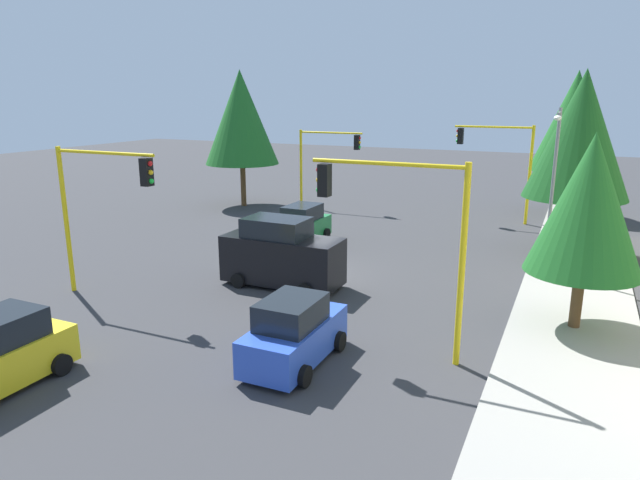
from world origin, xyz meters
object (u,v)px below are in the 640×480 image
(tree_roadside_near, at_px, (588,205))
(tree_roadside_far, at_px, (574,121))
(traffic_signal_far_right, at_px, (326,153))
(traffic_signal_far_left, at_px, (500,154))
(tree_roadside_mid, at_px, (580,135))
(car_green, at_px, (301,226))
(tree_opposite_side, at_px, (241,118))
(traffic_signal_near_right, at_px, (98,194))
(street_lamp_curbside, at_px, (553,175))
(traffic_signal_near_left, at_px, (400,219))
(delivery_van_black, at_px, (282,255))
(car_blue, at_px, (294,333))

(tree_roadside_near, xyz_separation_m, tree_roadside_far, (-20.00, -1.00, 1.73))
(traffic_signal_far_right, distance_m, traffic_signal_far_left, 11.35)
(traffic_signal_far_right, xyz_separation_m, traffic_signal_far_left, (0.00, 11.34, 0.40))
(tree_roadside_mid, relative_size, car_green, 2.08)
(tree_opposite_side, height_order, car_green, tree_opposite_side)
(tree_roadside_far, bearing_deg, tree_roadside_mid, 2.86)
(traffic_signal_near_right, xyz_separation_m, car_green, (-10.41, 3.00, -3.09))
(traffic_signal_near_right, distance_m, street_lamp_curbside, 17.73)
(street_lamp_curbside, distance_m, tree_roadside_near, 5.76)
(traffic_signal_near_left, relative_size, delivery_van_black, 1.20)
(street_lamp_curbside, height_order, car_blue, street_lamp_curbside)
(traffic_signal_near_right, relative_size, tree_roadside_mid, 0.65)
(tree_roadside_mid, distance_m, car_blue, 17.88)
(traffic_signal_far_right, xyz_separation_m, traffic_signal_near_right, (20.00, -0.07, 0.28))
(traffic_signal_far_left, height_order, tree_roadside_mid, tree_roadside_mid)
(traffic_signal_far_left, xyz_separation_m, delivery_van_black, (16.00, -6.05, -2.83))
(tree_roadside_mid, bearing_deg, tree_opposite_side, -100.78)
(tree_opposite_side, distance_m, car_green, 12.37)
(traffic_signal_far_left, height_order, delivery_van_black, traffic_signal_far_left)
(traffic_signal_far_left, xyz_separation_m, street_lamp_curbside, (10.39, 3.48, 0.24))
(traffic_signal_far_right, bearing_deg, traffic_signal_far_left, 90.00)
(car_blue, height_order, car_green, same)
(tree_roadside_mid, bearing_deg, car_blue, -23.08)
(tree_roadside_mid, bearing_deg, car_green, -74.20)
(traffic_signal_near_left, bearing_deg, delivery_van_black, -123.51)
(traffic_signal_far_right, bearing_deg, traffic_signal_near_right, -0.19)
(traffic_signal_near_left, height_order, delivery_van_black, traffic_signal_near_left)
(tree_opposite_side, bearing_deg, car_green, 47.59)
(delivery_van_black, bearing_deg, tree_roadside_far, 153.82)
(car_blue, bearing_deg, traffic_signal_near_right, -101.64)
(traffic_signal_near_right, bearing_deg, tree_roadside_near, 103.88)
(traffic_signal_near_right, relative_size, delivery_van_black, 1.17)
(tree_roadside_far, bearing_deg, traffic_signal_far_right, -75.18)
(tree_opposite_side, distance_m, car_blue, 24.96)
(car_green, bearing_deg, tree_roadside_mid, 105.80)
(tree_opposite_side, height_order, car_blue, tree_opposite_side)
(delivery_van_black, distance_m, car_blue, 6.86)
(traffic_signal_far_left, relative_size, tree_roadside_mid, 0.67)
(traffic_signal_near_right, bearing_deg, traffic_signal_far_left, 150.29)
(traffic_signal_far_left, bearing_deg, traffic_signal_near_right, -29.71)
(traffic_signal_far_right, relative_size, tree_opposite_side, 0.57)
(traffic_signal_far_right, distance_m, tree_roadside_mid, 16.85)
(tree_roadside_near, height_order, tree_roadside_mid, tree_roadside_mid)
(tree_roadside_near, distance_m, car_green, 15.03)
(tree_roadside_far, bearing_deg, street_lamp_curbside, -1.19)
(car_blue, bearing_deg, traffic_signal_far_left, 173.55)
(tree_roadside_mid, bearing_deg, traffic_signal_near_right, -48.26)
(traffic_signal_near_right, xyz_separation_m, tree_roadside_far, (-24.00, 15.19, 1.93))
(traffic_signal_near_left, bearing_deg, car_green, -141.10)
(street_lamp_curbside, xyz_separation_m, tree_roadside_near, (5.61, 1.30, -0.16))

